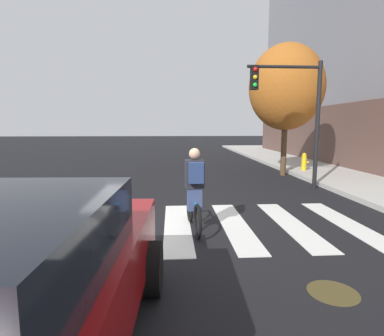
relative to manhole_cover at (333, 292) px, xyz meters
name	(u,v)px	position (x,y,z in m)	size (l,w,h in m)	color
ground_plane	(157,227)	(-2.37, 2.78, 0.00)	(120.00, 120.00, 0.00)	black
crosswalk_stripes	(177,226)	(-1.94, 2.78, 0.00)	(7.93, 3.33, 0.01)	silver
manhole_cover	(333,292)	(0.00, 0.00, 0.00)	(0.64, 0.64, 0.01)	#473D1E
sedan_near	(1,301)	(-3.34, -1.33, 0.82)	(2.32, 4.68, 1.59)	maroon
cyclist	(194,190)	(-1.60, 2.45, 0.84)	(0.38, 1.71, 1.69)	black
traffic_light_near	(294,103)	(1.94, 6.43, 2.86)	(2.47, 0.28, 4.20)	black
fire_hydrant	(304,162)	(3.87, 9.80, 0.53)	(0.33, 0.22, 0.78)	gold
street_tree_near	(286,87)	(2.75, 9.36, 3.71)	(3.10, 3.10, 5.51)	#4C3823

